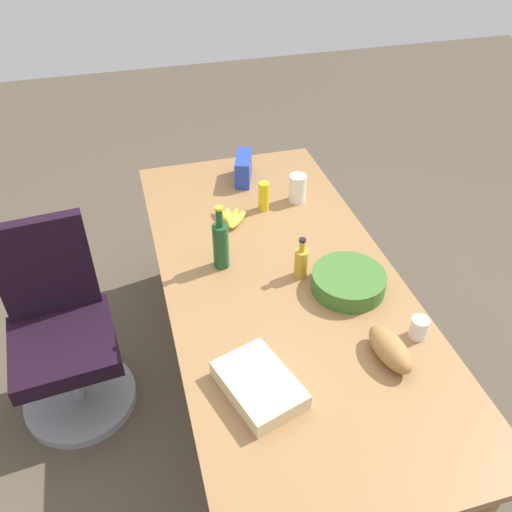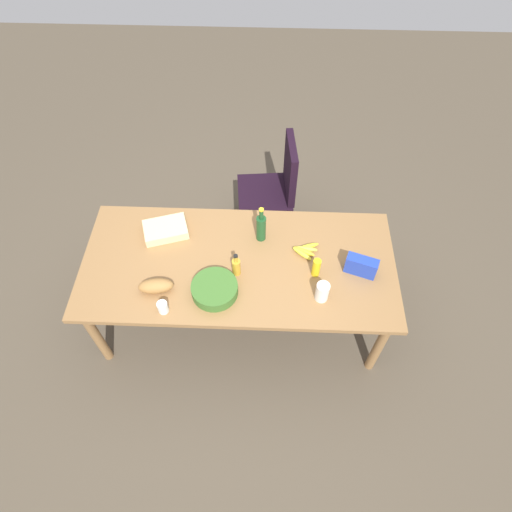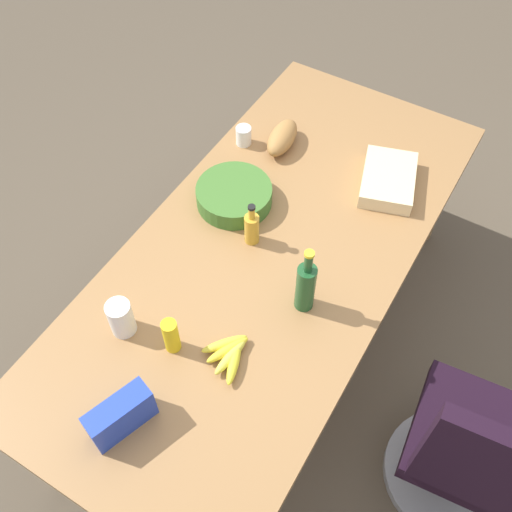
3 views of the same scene
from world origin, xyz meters
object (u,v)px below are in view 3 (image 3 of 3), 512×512
object	(u,v)px
chip_bag_blue	(121,415)
mayo_jar	(121,318)
banana_bunch	(229,353)
mustard_bottle	(171,336)
office_chair	(469,459)
wine_bottle	(306,286)
salad_bowl	(234,195)
sheet_cake	(388,180)
paper_cup	(244,136)
bread_loaf	(282,138)
conference_table	(269,260)
dressing_bottle	(252,228)

from	to	relation	value
chip_bag_blue	mayo_jar	size ratio (longest dim) A/B	1.45
banana_bunch	mustard_bottle	bearing A→B (deg)	-70.33
office_chair	wine_bottle	distance (m)	0.93
salad_bowl	sheet_cake	world-z (taller)	salad_bowl
paper_cup	mustard_bottle	size ratio (longest dim) A/B	0.57
office_chair	wine_bottle	world-z (taller)	wine_bottle
chip_bag_blue	bread_loaf	size ratio (longest dim) A/B	0.92
conference_table	sheet_cake	xyz separation A→B (m)	(-0.57, 0.26, 0.10)
office_chair	paper_cup	world-z (taller)	office_chair
banana_bunch	sheet_cake	bearing A→B (deg)	172.07
dressing_bottle	sheet_cake	distance (m)	0.66
dressing_bottle	wine_bottle	xyz separation A→B (m)	(0.16, 0.32, 0.05)
salad_bowl	banana_bunch	world-z (taller)	salad_bowl
conference_table	office_chair	bearing A→B (deg)	77.53
office_chair	chip_bag_blue	world-z (taller)	office_chair
sheet_cake	mayo_jar	bearing A→B (deg)	-24.91
conference_table	chip_bag_blue	world-z (taller)	chip_bag_blue
conference_table	salad_bowl	size ratio (longest dim) A/B	7.11
chip_bag_blue	mustard_bottle	distance (m)	0.32
paper_cup	banana_bunch	size ratio (longest dim) A/B	0.43
paper_cup	mayo_jar	xyz separation A→B (m)	(1.06, 0.14, 0.03)
dressing_bottle	wine_bottle	size ratio (longest dim) A/B	0.64
salad_bowl	dressing_bottle	size ratio (longest dim) A/B	1.56
mayo_jar	wine_bottle	bearing A→B (deg)	129.96
conference_table	salad_bowl	xyz separation A→B (m)	(-0.15, -0.26, 0.11)
banana_bunch	dressing_bottle	size ratio (longest dim) A/B	1.02
conference_table	office_chair	xyz separation A→B (m)	(0.22, 1.01, -0.31)
mustard_bottle	banana_bunch	bearing A→B (deg)	109.67
office_chair	paper_cup	bearing A→B (deg)	-116.09
conference_table	banana_bunch	bearing A→B (deg)	13.37
paper_cup	salad_bowl	bearing A→B (deg)	25.31
chip_bag_blue	dressing_bottle	bearing A→B (deg)	-177.45
chip_bag_blue	dressing_bottle	world-z (taller)	dressing_bottle
conference_table	mayo_jar	distance (m)	0.66
salad_bowl	wine_bottle	xyz separation A→B (m)	(0.30, 0.49, 0.08)
wine_bottle	mayo_jar	bearing A→B (deg)	-50.04
office_chair	mustard_bottle	distance (m)	1.23
office_chair	mayo_jar	distance (m)	1.41
salad_bowl	dressing_bottle	distance (m)	0.22
conference_table	mustard_bottle	xyz separation A→B (m)	(0.55, -0.08, 0.15)
banana_bunch	sheet_cake	size ratio (longest dim) A/B	0.65
mustard_bottle	sheet_cake	world-z (taller)	mustard_bottle
mayo_jar	wine_bottle	xyz separation A→B (m)	(-0.43, 0.51, 0.05)
chip_bag_blue	wine_bottle	size ratio (longest dim) A/B	0.69
chip_bag_blue	wine_bottle	world-z (taller)	wine_bottle
paper_cup	mayo_jar	world-z (taller)	mayo_jar
banana_bunch	mayo_jar	size ratio (longest dim) A/B	1.37
paper_cup	salad_bowl	size ratio (longest dim) A/B	0.28
office_chair	chip_bag_blue	bearing A→B (deg)	-58.88
salad_bowl	dressing_bottle	bearing A→B (deg)	50.93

